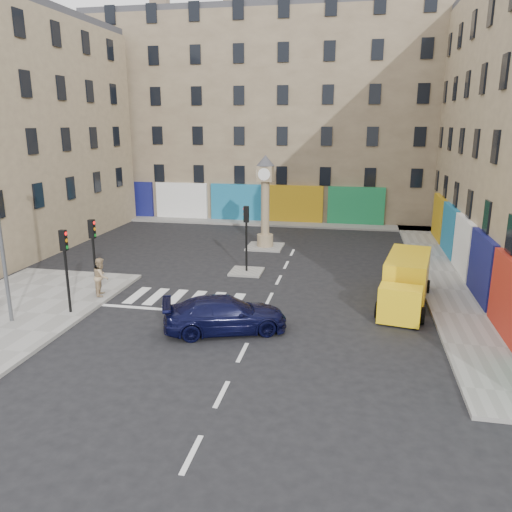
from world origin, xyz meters
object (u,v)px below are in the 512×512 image
(traffic_light_left_near, at_px, (65,258))
(pedestrian_tan, at_px, (101,277))
(traffic_light_left_far, at_px, (93,245))
(traffic_light_island, at_px, (246,228))
(navy_sedan, at_px, (225,314))
(yellow_van, at_px, (406,281))
(clock_pillar, at_px, (265,196))

(traffic_light_left_near, bearing_deg, pedestrian_tan, 82.76)
(traffic_light_left_far, relative_size, traffic_light_island, 1.00)
(navy_sedan, height_order, yellow_van, yellow_van)
(traffic_light_left_near, bearing_deg, yellow_van, 16.69)
(traffic_light_left_near, distance_m, pedestrian_tan, 2.84)
(clock_pillar, height_order, pedestrian_tan, clock_pillar)
(clock_pillar, bearing_deg, yellow_van, -48.34)
(traffic_light_left_near, height_order, traffic_light_left_far, same)
(traffic_light_island, relative_size, clock_pillar, 0.61)
(traffic_light_island, xyz_separation_m, pedestrian_tan, (-6.00, -5.44, -1.51))
(traffic_light_left_far, relative_size, clock_pillar, 0.61)
(traffic_light_island, relative_size, pedestrian_tan, 1.99)
(clock_pillar, distance_m, yellow_van, 12.82)
(traffic_light_island, relative_size, yellow_van, 0.59)
(traffic_light_left_far, bearing_deg, clock_pillar, 61.06)
(navy_sedan, relative_size, yellow_van, 0.80)
(traffic_light_left_near, height_order, traffic_light_island, traffic_light_left_near)
(clock_pillar, bearing_deg, traffic_light_left_far, -118.94)
(navy_sedan, distance_m, yellow_van, 8.89)
(pedestrian_tan, bearing_deg, traffic_light_island, -65.83)
(traffic_light_left_far, distance_m, traffic_light_island, 8.30)
(pedestrian_tan, bearing_deg, clock_pillar, -45.71)
(traffic_light_island, height_order, pedestrian_tan, traffic_light_island)
(pedestrian_tan, bearing_deg, traffic_light_left_near, 154.73)
(clock_pillar, distance_m, pedestrian_tan, 13.15)
(traffic_light_left_far, bearing_deg, traffic_light_left_near, -90.00)
(navy_sedan, xyz_separation_m, yellow_van, (7.48, 4.79, 0.37))
(traffic_light_left_far, bearing_deg, pedestrian_tan, -7.59)
(traffic_light_left_near, xyz_separation_m, yellow_van, (14.66, 4.40, -1.53))
(navy_sedan, bearing_deg, traffic_light_left_near, 66.44)
(traffic_light_left_far, height_order, navy_sedan, traffic_light_left_far)
(traffic_light_left_far, height_order, traffic_light_island, traffic_light_left_far)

